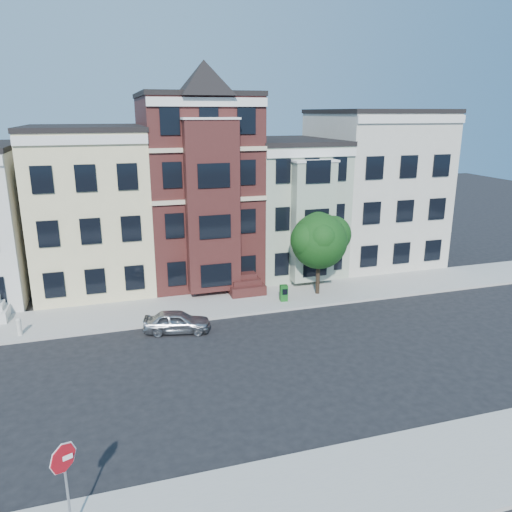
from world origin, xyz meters
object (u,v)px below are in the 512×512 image
object	(u,v)px
newspaper_box	(284,293)
stop_sign	(66,483)
street_tree	(319,245)
parked_car	(177,322)
fire_hydrant	(19,328)

from	to	relation	value
newspaper_box	stop_sign	distance (m)	18.50
newspaper_box	stop_sign	xyz separation A→B (m)	(-11.43, -14.51, 1.08)
street_tree	stop_sign	world-z (taller)	street_tree
parked_car	newspaper_box	world-z (taller)	parked_car
fire_hydrant	parked_car	bearing A→B (deg)	-12.10
street_tree	newspaper_box	bearing A→B (deg)	-166.70
street_tree	fire_hydrant	bearing A→B (deg)	-176.12
parked_car	newspaper_box	size ratio (longest dim) A/B	3.52
fire_hydrant	stop_sign	world-z (taller)	stop_sign
parked_car	fire_hydrant	world-z (taller)	parked_car
newspaper_box	stop_sign	bearing A→B (deg)	-122.77
parked_car	stop_sign	world-z (taller)	stop_sign
newspaper_box	fire_hydrant	size ratio (longest dim) A/B	1.34
newspaper_box	fire_hydrant	xyz separation A→B (m)	(-14.52, -0.57, -0.12)
parked_car	newspaper_box	xyz separation A→B (m)	(6.75, 2.24, 0.05)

